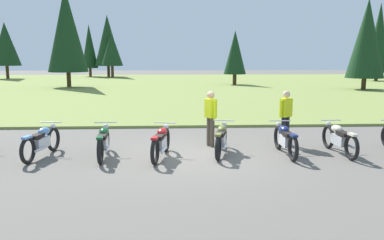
% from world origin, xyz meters
% --- Properties ---
extents(ground_plane, '(140.00, 140.00, 0.00)m').
position_xyz_m(ground_plane, '(0.00, 0.00, 0.00)').
color(ground_plane, '#605B54').
extents(grass_moorland, '(80.00, 44.00, 0.10)m').
position_xyz_m(grass_moorland, '(0.00, 26.31, 0.05)').
color(grass_moorland, olive).
rests_on(grass_moorland, ground).
extents(forest_treeline, '(45.74, 26.58, 8.48)m').
position_xyz_m(forest_treeline, '(-6.61, 30.22, 4.46)').
color(forest_treeline, '#47331E').
rests_on(forest_treeline, ground).
extents(motorcycle_sky_blue, '(0.64, 2.09, 0.88)m').
position_xyz_m(motorcycle_sky_blue, '(-4.09, 0.08, 0.44)').
color(motorcycle_sky_blue, black).
rests_on(motorcycle_sky_blue, ground).
extents(motorcycle_british_green, '(0.62, 2.10, 0.88)m').
position_xyz_m(motorcycle_british_green, '(-2.41, -0.04, 0.44)').
color(motorcycle_british_green, black).
rests_on(motorcycle_british_green, ground).
extents(motorcycle_red, '(0.66, 2.08, 0.88)m').
position_xyz_m(motorcycle_red, '(-0.87, -0.18, 0.44)').
color(motorcycle_red, black).
rests_on(motorcycle_red, ground).
extents(motorcycle_olive, '(0.74, 2.06, 0.88)m').
position_xyz_m(motorcycle_olive, '(0.80, 0.15, 0.44)').
color(motorcycle_olive, black).
rests_on(motorcycle_olive, ground).
extents(motorcycle_navy, '(0.62, 2.10, 0.88)m').
position_xyz_m(motorcycle_navy, '(2.55, -0.01, 0.44)').
color(motorcycle_navy, black).
rests_on(motorcycle_navy, ground).
extents(motorcycle_cream, '(0.62, 2.10, 0.88)m').
position_xyz_m(motorcycle_cream, '(4.08, 0.02, 0.44)').
color(motorcycle_cream, black).
rests_on(motorcycle_cream, ground).
extents(rider_checking_bike, '(0.46, 0.39, 1.67)m').
position_xyz_m(rider_checking_bike, '(2.90, 1.23, 0.95)').
color(rider_checking_bike, black).
rests_on(rider_checking_bike, ground).
extents(rider_with_back_turned, '(0.36, 0.50, 1.67)m').
position_xyz_m(rider_with_back_turned, '(0.59, 1.17, 0.95)').
color(rider_with_back_turned, '#4C4233').
rests_on(rider_with_back_turned, ground).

